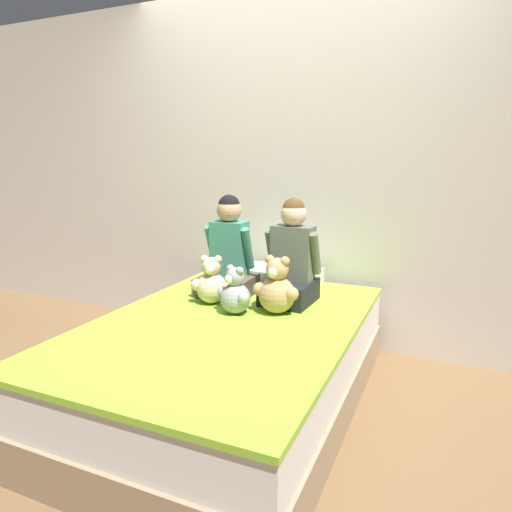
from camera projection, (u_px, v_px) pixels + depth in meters
name	position (u px, v px, depth m)	size (l,w,h in m)	color
ground_plane	(229.00, 403.00, 2.55)	(14.00, 14.00, 0.00)	brown
wall_behind_bed	(295.00, 171.00, 3.26)	(8.00, 0.06, 2.50)	beige
bed	(228.00, 363.00, 2.50)	(1.34, 1.96, 0.49)	#997F60
child_on_left	(228.00, 255.00, 2.90)	(0.34, 0.32, 0.63)	brown
child_on_right	(292.00, 260.00, 2.74)	(0.34, 0.35, 0.63)	black
teddy_bear_held_by_left_child	(212.00, 283.00, 2.73)	(0.24, 0.18, 0.29)	#D1B78E
teddy_bear_held_by_right_child	(277.00, 289.00, 2.55)	(0.28, 0.21, 0.33)	tan
teddy_bear_between_children	(235.00, 293.00, 2.55)	(0.22, 0.17, 0.27)	#939399
pillow_at_headboard	(280.00, 276.00, 3.16)	(0.54, 0.29, 0.11)	white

